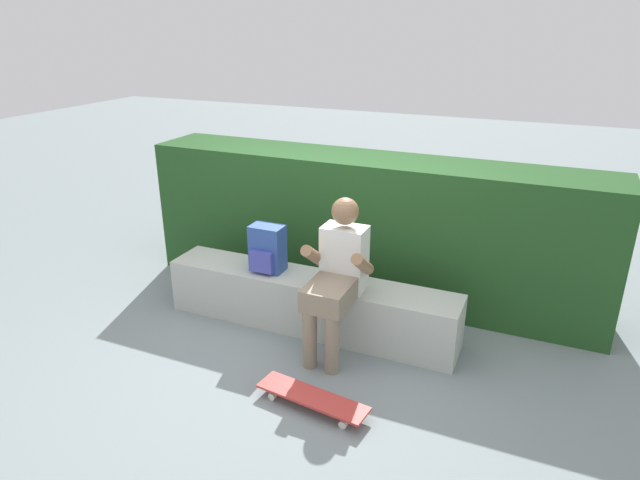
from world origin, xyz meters
The scene contains 6 objects.
ground_plane centered at (0.00, 0.00, 0.00)m, with size 24.00×24.00×0.00m, color gray.
bench_main centered at (0.00, 0.40, 0.23)m, with size 2.52×0.42×0.47m.
person_skater centered at (0.33, 0.19, 0.66)m, with size 0.49×0.62×1.22m.
skateboard_near_person centered at (0.46, -0.56, 0.07)m, with size 0.82×0.30×0.09m.
backpack_on_bench centered at (-0.39, 0.39, 0.66)m, with size 0.28×0.23×0.40m.
hedge_row centered at (0.21, 1.29, 0.65)m, with size 4.28×0.67×1.31m.
Camera 1 is at (1.74, -3.37, 2.46)m, focal length 31.10 mm.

